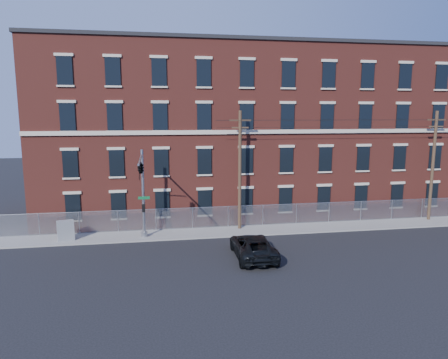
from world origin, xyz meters
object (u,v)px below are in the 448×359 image
utility_pole_near (240,168)px  utility_cabinet (66,230)px  traffic_signal_mast (141,176)px  pickup_truck (253,246)px

utility_pole_near → utility_cabinet: utility_pole_near is taller
traffic_signal_mast → pickup_truck: 9.46m
utility_pole_near → pickup_truck: (-0.46, -6.79, -4.56)m
pickup_truck → utility_cabinet: size_ratio=3.61×
utility_pole_near → utility_cabinet: bearing=-175.8°
utility_cabinet → pickup_truck: bearing=-38.7°
traffic_signal_mast → utility_pole_near: 8.70m
pickup_truck → utility_cabinet: bearing=-22.0°
traffic_signal_mast → utility_pole_near: bearing=23.1°
traffic_signal_mast → utility_pole_near: size_ratio=0.70×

